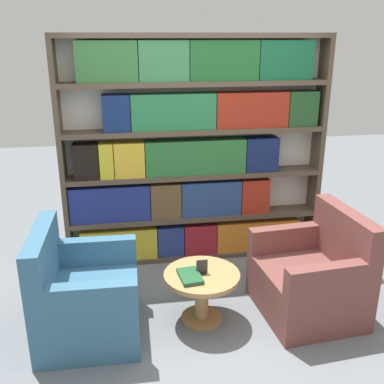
{
  "coord_description": "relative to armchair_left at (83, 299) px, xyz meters",
  "views": [
    {
      "loc": [
        -0.75,
        -3.22,
        2.38
      ],
      "look_at": [
        -0.14,
        0.63,
        1.01
      ],
      "focal_mm": 42.0,
      "sensor_mm": 36.0,
      "label": 1
    }
  ],
  "objects": [
    {
      "name": "bookshelf",
      "position": [
        1.1,
        1.26,
        0.87
      ],
      "size": [
        2.77,
        0.3,
        2.39
      ],
      "color": "silver",
      "rests_on": "ground_plane"
    },
    {
      "name": "armchair_right",
      "position": [
        1.99,
        0.0,
        0.0
      ],
      "size": [
        0.88,
        0.96,
        0.94
      ],
      "rotation": [
        0.0,
        0.0,
        -1.48
      ],
      "color": "brown",
      "rests_on": "ground_plane"
    },
    {
      "name": "ground_plane",
      "position": [
        1.13,
        -0.07,
        -0.32
      ],
      "size": [
        14.0,
        14.0,
        0.0
      ],
      "primitive_type": "plane",
      "color": "slate"
    },
    {
      "name": "stray_book",
      "position": [
        0.88,
        -0.04,
        0.15
      ],
      "size": [
        0.2,
        0.29,
        0.03
      ],
      "color": "#1E512D",
      "rests_on": "coffee_table"
    },
    {
      "name": "armchair_left",
      "position": [
        0.0,
        0.0,
        0.0
      ],
      "size": [
        0.82,
        0.91,
        0.94
      ],
      "rotation": [
        0.0,
        0.0,
        1.55
      ],
      "color": "#386684",
      "rests_on": "ground_plane"
    },
    {
      "name": "table_sign",
      "position": [
        0.99,
        0.02,
        0.19
      ],
      "size": [
        0.1,
        0.06,
        0.13
      ],
      "color": "black",
      "rests_on": "coffee_table"
    },
    {
      "name": "coffee_table",
      "position": [
        0.99,
        0.02,
        0.01
      ],
      "size": [
        0.65,
        0.65,
        0.46
      ],
      "color": "#AD7F4C",
      "rests_on": "ground_plane"
    }
  ]
}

